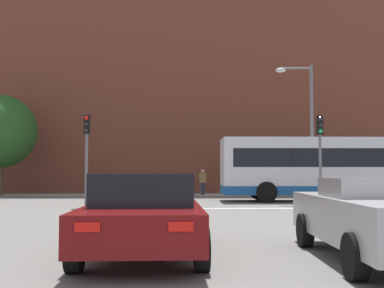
{
  "coord_description": "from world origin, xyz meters",
  "views": [
    {
      "loc": [
        -1.14,
        -2.46,
        1.44
      ],
      "look_at": [
        -0.72,
        20.72,
        2.81
      ],
      "focal_mm": 45.0,
      "sensor_mm": 36.0,
      "label": 1
    }
  ],
  "objects_px": {
    "car_saloon_left": "(144,213)",
    "pedestrian_waiting": "(326,180)",
    "street_lamp_junction": "(305,118)",
    "bus_crossing_lead": "(327,167)",
    "traffic_light_near_left": "(87,144)",
    "pedestrian_walking_east": "(203,180)",
    "pedestrian_walking_west": "(254,179)",
    "car_roadster_right": "(381,217)",
    "traffic_light_near_right": "(320,145)"
  },
  "relations": [
    {
      "from": "bus_crossing_lead",
      "to": "pedestrian_walking_east",
      "type": "height_order",
      "value": "bus_crossing_lead"
    },
    {
      "from": "street_lamp_junction",
      "to": "pedestrian_walking_west",
      "type": "relative_size",
      "value": 3.81
    },
    {
      "from": "traffic_light_near_right",
      "to": "street_lamp_junction",
      "type": "distance_m",
      "value": 3.23
    },
    {
      "from": "street_lamp_junction",
      "to": "traffic_light_near_right",
      "type": "bearing_deg",
      "value": -92.48
    },
    {
      "from": "car_saloon_left",
      "to": "street_lamp_junction",
      "type": "bearing_deg",
      "value": 64.17
    },
    {
      "from": "car_saloon_left",
      "to": "pedestrian_walking_west",
      "type": "distance_m",
      "value": 23.35
    },
    {
      "from": "traffic_light_near_left",
      "to": "pedestrian_walking_east",
      "type": "xyz_separation_m",
      "value": [
        5.34,
        10.69,
        -1.67
      ]
    },
    {
      "from": "traffic_light_near_right",
      "to": "pedestrian_waiting",
      "type": "relative_size",
      "value": 2.34
    },
    {
      "from": "bus_crossing_lead",
      "to": "traffic_light_near_right",
      "type": "xyz_separation_m",
      "value": [
        -1.45,
        -3.87,
        0.91
      ]
    },
    {
      "from": "traffic_light_near_left",
      "to": "bus_crossing_lead",
      "type": "bearing_deg",
      "value": 18.67
    },
    {
      "from": "bus_crossing_lead",
      "to": "pedestrian_walking_west",
      "type": "distance_m",
      "value": 7.52
    },
    {
      "from": "traffic_light_near_left",
      "to": "pedestrian_walking_east",
      "type": "height_order",
      "value": "traffic_light_near_left"
    },
    {
      "from": "street_lamp_junction",
      "to": "pedestrian_waiting",
      "type": "height_order",
      "value": "street_lamp_junction"
    },
    {
      "from": "traffic_light_near_left",
      "to": "traffic_light_near_right",
      "type": "bearing_deg",
      "value": -0.2
    },
    {
      "from": "traffic_light_near_left",
      "to": "pedestrian_waiting",
      "type": "distance_m",
      "value": 16.53
    },
    {
      "from": "car_saloon_left",
      "to": "car_roadster_right",
      "type": "distance_m",
      "value": 3.96
    },
    {
      "from": "traffic_light_near_right",
      "to": "pedestrian_walking_east",
      "type": "xyz_separation_m",
      "value": [
        -4.56,
        10.72,
        -1.65
      ]
    },
    {
      "from": "pedestrian_waiting",
      "to": "traffic_light_near_right",
      "type": "bearing_deg",
      "value": 131.97
    },
    {
      "from": "car_roadster_right",
      "to": "pedestrian_walking_west",
      "type": "relative_size",
      "value": 2.75
    },
    {
      "from": "street_lamp_junction",
      "to": "pedestrian_walking_west",
      "type": "height_order",
      "value": "street_lamp_junction"
    },
    {
      "from": "bus_crossing_lead",
      "to": "street_lamp_junction",
      "type": "height_order",
      "value": "street_lamp_junction"
    },
    {
      "from": "car_roadster_right",
      "to": "pedestrian_walking_east",
      "type": "bearing_deg",
      "value": 96.32
    },
    {
      "from": "traffic_light_near_right",
      "to": "traffic_light_near_left",
      "type": "relative_size",
      "value": 0.99
    },
    {
      "from": "car_roadster_right",
      "to": "bus_crossing_lead",
      "type": "height_order",
      "value": "bus_crossing_lead"
    },
    {
      "from": "street_lamp_junction",
      "to": "bus_crossing_lead",
      "type": "bearing_deg",
      "value": 37.09
    },
    {
      "from": "pedestrian_walking_west",
      "to": "bus_crossing_lead",
      "type": "bearing_deg",
      "value": 80.19
    },
    {
      "from": "bus_crossing_lead",
      "to": "street_lamp_junction",
      "type": "relative_size",
      "value": 1.59
    },
    {
      "from": "car_saloon_left",
      "to": "pedestrian_waiting",
      "type": "xyz_separation_m",
      "value": [
        9.71,
        21.84,
        0.23
      ]
    },
    {
      "from": "car_saloon_left",
      "to": "street_lamp_junction",
      "type": "xyz_separation_m",
      "value": [
        6.62,
        14.74,
        3.36
      ]
    },
    {
      "from": "car_saloon_left",
      "to": "pedestrian_walking_east",
      "type": "height_order",
      "value": "pedestrian_walking_east"
    },
    {
      "from": "car_saloon_left",
      "to": "pedestrian_waiting",
      "type": "bearing_deg",
      "value": 64.4
    },
    {
      "from": "car_saloon_left",
      "to": "pedestrian_waiting",
      "type": "height_order",
      "value": "pedestrian_waiting"
    },
    {
      "from": "car_roadster_right",
      "to": "pedestrian_waiting",
      "type": "bearing_deg",
      "value": 76.91
    },
    {
      "from": "pedestrian_waiting",
      "to": "pedestrian_walking_east",
      "type": "height_order",
      "value": "pedestrian_waiting"
    },
    {
      "from": "pedestrian_walking_east",
      "to": "pedestrian_walking_west",
      "type": "distance_m",
      "value": 3.34
    },
    {
      "from": "car_saloon_left",
      "to": "traffic_light_near_left",
      "type": "distance_m",
      "value": 12.53
    },
    {
      "from": "street_lamp_junction",
      "to": "pedestrian_walking_west",
      "type": "xyz_separation_m",
      "value": [
        -1.34,
        8.01,
        -3.05
      ]
    },
    {
      "from": "traffic_light_near_right",
      "to": "pedestrian_walking_west",
      "type": "xyz_separation_m",
      "value": [
        -1.22,
        10.87,
        -1.57
      ]
    },
    {
      "from": "bus_crossing_lead",
      "to": "traffic_light_near_right",
      "type": "height_order",
      "value": "traffic_light_near_right"
    },
    {
      "from": "car_roadster_right",
      "to": "traffic_light_near_left",
      "type": "distance_m",
      "value": 14.55
    },
    {
      "from": "pedestrian_walking_east",
      "to": "pedestrian_walking_west",
      "type": "bearing_deg",
      "value": 145.11
    },
    {
      "from": "pedestrian_waiting",
      "to": "traffic_light_near_left",
      "type": "bearing_deg",
      "value": 96.98
    },
    {
      "from": "car_saloon_left",
      "to": "pedestrian_walking_west",
      "type": "bearing_deg",
      "value": 75.3
    },
    {
      "from": "traffic_light_near_left",
      "to": "pedestrian_walking_west",
      "type": "distance_m",
      "value": 13.97
    },
    {
      "from": "traffic_light_near_left",
      "to": "pedestrian_walking_west",
      "type": "bearing_deg",
      "value": 51.32
    },
    {
      "from": "car_roadster_right",
      "to": "pedestrian_waiting",
      "type": "distance_m",
      "value": 23.1
    },
    {
      "from": "street_lamp_junction",
      "to": "pedestrian_walking_east",
      "type": "height_order",
      "value": "street_lamp_junction"
    },
    {
      "from": "bus_crossing_lead",
      "to": "pedestrian_walking_east",
      "type": "distance_m",
      "value": 9.14
    },
    {
      "from": "car_saloon_left",
      "to": "car_roadster_right",
      "type": "height_order",
      "value": "car_saloon_left"
    },
    {
      "from": "street_lamp_junction",
      "to": "pedestrian_waiting",
      "type": "xyz_separation_m",
      "value": [
        3.09,
        7.1,
        -3.13
      ]
    }
  ]
}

